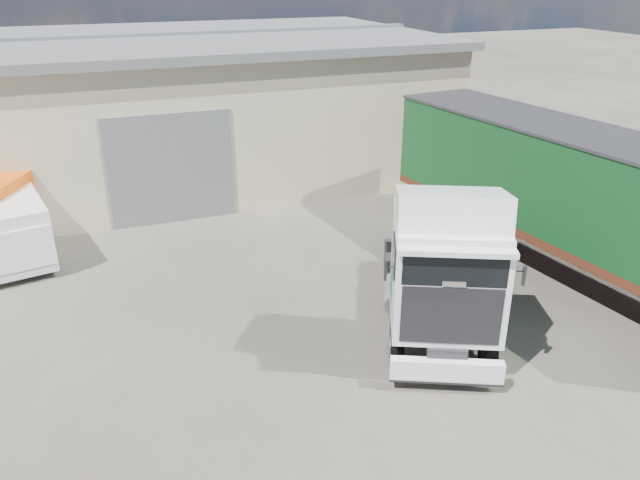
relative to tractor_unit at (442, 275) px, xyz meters
name	(u,v)px	position (x,y,z in m)	size (l,w,h in m)	color
ground	(355,378)	(-2.32, -0.66, -1.64)	(120.00, 120.00, 0.00)	#2B2923
warehouse	(36,114)	(-8.32, 15.34, 1.03)	(30.60, 12.60, 5.42)	#B4AD8A
brick_boundary_wall	(591,174)	(9.18, 5.34, -0.39)	(0.35, 26.00, 2.50)	maroon
tractor_unit	(442,275)	(0.00, 0.00, 0.00)	(4.44, 6.07, 3.89)	black
box_trailer	(569,188)	(4.93, 1.86, 0.79)	(3.98, 12.17, 3.97)	#2D2D30
panel_van	(4,225)	(-9.29, 8.30, -0.64)	(2.77, 5.01, 1.93)	black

